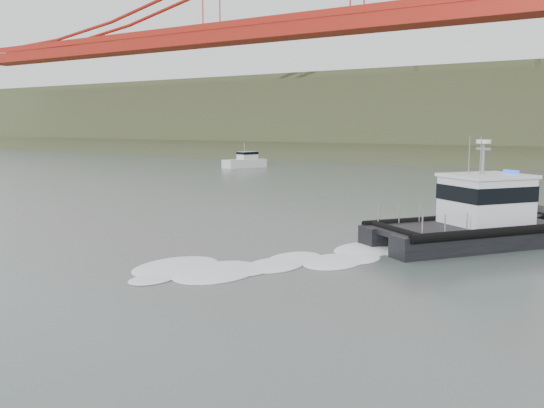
{
  "coord_description": "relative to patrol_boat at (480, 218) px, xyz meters",
  "views": [
    {
      "loc": [
        14.26,
        -15.69,
        6.06
      ],
      "look_at": [
        -1.24,
        7.48,
        2.4
      ],
      "focal_mm": 40.0,
      "sensor_mm": 36.0,
      "label": 1
    }
  ],
  "objects": [
    {
      "name": "patrol_boat",
      "position": [
        0.0,
        0.0,
        0.0
      ],
      "size": [
        9.81,
        11.68,
        5.5
      ],
      "rotation": [
        0.0,
        0.0,
        -0.6
      ],
      "color": "black",
      "rests_on": "ground"
    },
    {
      "name": "motorboat",
      "position": [
        -42.99,
        38.51,
        -0.49
      ],
      "size": [
        3.82,
        6.82,
        3.56
      ],
      "rotation": [
        0.0,
        0.0,
        -0.27
      ],
      "color": "silver",
      "rests_on": "ground"
    },
    {
      "name": "ground",
      "position": [
        -6.18,
        -15.32,
        -1.38
      ],
      "size": [
        400.0,
        400.0,
        0.0
      ],
      "primitive_type": "plane",
      "color": "#485650",
      "rests_on": "ground"
    }
  ]
}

